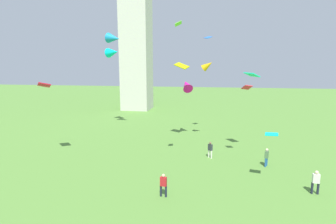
% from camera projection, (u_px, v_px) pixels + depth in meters
% --- Properties ---
extents(person_0, '(0.44, 0.53, 1.76)m').
position_uv_depth(person_0, '(267.00, 156.00, 23.81)').
color(person_0, '#235693').
rests_on(person_0, ground_plane).
extents(person_1, '(0.54, 0.31, 1.75)m').
position_uv_depth(person_1, '(163.00, 184.00, 18.16)').
color(person_1, '#1E2333').
rests_on(person_1, ground_plane).
extents(person_2, '(0.50, 0.49, 1.71)m').
position_uv_depth(person_2, '(210.00, 149.00, 26.05)').
color(person_2, silver).
rests_on(person_2, ground_plane).
extents(person_3, '(0.56, 0.29, 1.82)m').
position_uv_depth(person_3, '(316.00, 181.00, 18.54)').
color(person_3, '#1E2333').
rests_on(person_3, ground_plane).
extents(kite_flying_0, '(1.00, 1.14, 0.55)m').
position_uv_depth(kite_flying_0, '(247.00, 87.00, 24.18)').
color(kite_flying_0, red).
extents(kite_flying_1, '(1.12, 1.10, 0.42)m').
position_uv_depth(kite_flying_1, '(208.00, 37.00, 32.28)').
color(kite_flying_1, blue).
extents(kite_flying_2, '(1.65, 1.82, 0.50)m').
position_uv_depth(kite_flying_2, '(252.00, 75.00, 25.95)').
color(kite_flying_2, '#14DCB4').
extents(kite_flying_3, '(1.90, 1.89, 0.68)m').
position_uv_depth(kite_flying_3, '(44.00, 85.00, 24.98)').
color(kite_flying_3, red).
extents(kite_flying_4, '(2.60, 2.28, 1.61)m').
position_uv_depth(kite_flying_4, '(113.00, 52.00, 38.47)').
color(kite_flying_4, '#07CED6').
extents(kite_flying_5, '(1.77, 1.35, 1.46)m').
position_uv_depth(kite_flying_5, '(208.00, 65.00, 30.27)').
color(kite_flying_5, '#DC9F0D').
extents(kite_flying_6, '(0.64, 0.92, 0.37)m').
position_uv_depth(kite_flying_6, '(178.00, 24.00, 20.67)').
color(kite_flying_6, '#65CD30').
extents(kite_flying_7, '(1.90, 1.51, 0.91)m').
position_uv_depth(kite_flying_7, '(182.00, 66.00, 30.18)').
color(kite_flying_7, '#ABB509').
extents(kite_flying_8, '(2.52, 2.06, 1.68)m').
position_uv_depth(kite_flying_8, '(114.00, 38.00, 35.43)').
color(kite_flying_8, '#1785BA').
extents(kite_flying_9, '(2.02, 2.53, 2.02)m').
position_uv_depth(kite_flying_9, '(187.00, 85.00, 33.04)').
color(kite_flying_9, '#D5128C').
extents(kite_flying_10, '(1.07, 0.86, 0.19)m').
position_uv_depth(kite_flying_10, '(272.00, 134.00, 19.57)').
color(kite_flying_10, '#0ADCC4').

